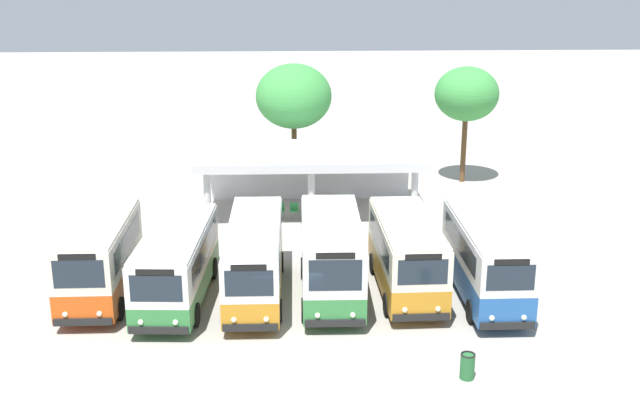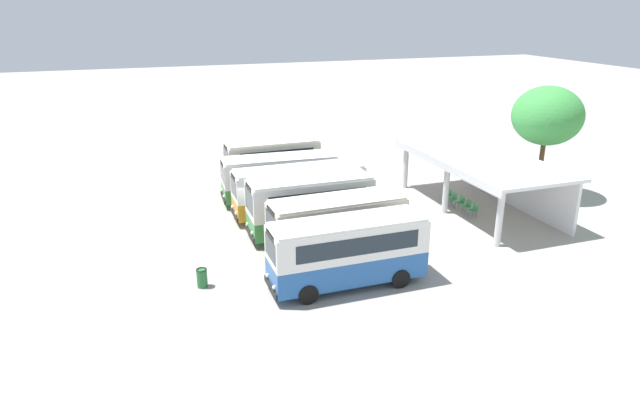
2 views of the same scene
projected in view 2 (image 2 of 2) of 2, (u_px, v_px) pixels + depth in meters
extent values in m
plane|color=#A39E93|center=(261.00, 229.00, 32.05)|extent=(180.00, 180.00, 0.00)
cylinder|color=black|center=(249.00, 187.00, 37.84)|extent=(0.23, 0.90, 0.90)
cylinder|color=black|center=(242.00, 178.00, 39.74)|extent=(0.23, 0.90, 0.90)
cylinder|color=black|center=(304.00, 181.00, 39.11)|extent=(0.23, 0.90, 0.90)
cylinder|color=black|center=(295.00, 173.00, 41.02)|extent=(0.23, 0.90, 0.90)
cube|color=#D14C14|center=(273.00, 173.00, 39.26)|extent=(2.30, 6.48, 1.14)
cube|color=beige|center=(272.00, 154.00, 38.79)|extent=(2.30, 6.48, 1.65)
cube|color=beige|center=(272.00, 142.00, 38.50)|extent=(2.23, 6.28, 0.12)
cube|color=black|center=(227.00, 183.00, 38.37)|extent=(2.14, 0.12, 0.28)
cube|color=#1E2833|center=(226.00, 157.00, 37.75)|extent=(1.85, 0.06, 1.07)
cube|color=black|center=(226.00, 148.00, 37.53)|extent=(1.35, 0.06, 0.24)
cube|color=#1E2833|center=(278.00, 157.00, 37.82)|extent=(0.08, 5.17, 0.91)
cube|color=#1E2833|center=(269.00, 149.00, 39.80)|extent=(0.08, 5.17, 0.91)
sphere|color=#EAEACC|center=(229.00, 182.00, 37.72)|extent=(0.20, 0.20, 0.20)
sphere|color=#EAEACC|center=(225.00, 177.00, 38.81)|extent=(0.20, 0.20, 0.20)
cylinder|color=black|center=(248.00, 202.00, 34.99)|extent=(0.27, 0.91, 0.90)
cylinder|color=black|center=(243.00, 191.00, 36.96)|extent=(0.27, 0.91, 0.90)
cylinder|color=black|center=(318.00, 195.00, 36.21)|extent=(0.27, 0.91, 0.90)
cylinder|color=black|center=(310.00, 185.00, 38.17)|extent=(0.27, 0.91, 0.90)
cube|color=#337F3D|center=(280.00, 188.00, 36.45)|extent=(2.67, 7.53, 0.92)
cube|color=silver|center=(280.00, 170.00, 36.04)|extent=(2.67, 7.53, 1.55)
cube|color=silver|center=(279.00, 157.00, 35.76)|extent=(2.59, 7.31, 0.12)
cube|color=black|center=(223.00, 198.00, 35.57)|extent=(2.16, 0.21, 0.28)
cube|color=#1E2833|center=(222.00, 174.00, 35.04)|extent=(1.87, 0.15, 1.00)
cube|color=black|center=(222.00, 164.00, 34.84)|extent=(1.37, 0.12, 0.24)
cube|color=#1E2833|center=(285.00, 174.00, 35.03)|extent=(0.35, 5.93, 0.85)
cube|color=#1E2833|center=(278.00, 164.00, 37.07)|extent=(0.35, 5.93, 0.85)
sphere|color=#EAEACC|center=(224.00, 196.00, 34.90)|extent=(0.20, 0.20, 0.20)
sphere|color=#EAEACC|center=(222.00, 190.00, 36.03)|extent=(0.20, 0.20, 0.20)
cylinder|color=black|center=(264.00, 219.00, 32.29)|extent=(0.22, 0.90, 0.90)
cylinder|color=black|center=(256.00, 207.00, 34.08)|extent=(0.22, 0.90, 0.90)
cylinder|color=black|center=(342.00, 209.00, 33.79)|extent=(0.22, 0.90, 0.90)
cylinder|color=black|center=(331.00, 199.00, 35.59)|extent=(0.22, 0.90, 0.90)
cube|color=orange|center=(299.00, 201.00, 33.78)|extent=(2.15, 7.92, 1.04)
cube|color=silver|center=(299.00, 181.00, 33.36)|extent=(2.15, 7.92, 1.52)
cube|color=silver|center=(299.00, 168.00, 33.08)|extent=(2.09, 7.68, 0.12)
cube|color=black|center=(235.00, 215.00, 32.69)|extent=(2.01, 0.11, 0.28)
cube|color=#1E2833|center=(234.00, 187.00, 32.13)|extent=(1.73, 0.06, 0.99)
cube|color=black|center=(233.00, 178.00, 31.93)|extent=(1.27, 0.06, 0.24)
cube|color=#1E2833|center=(306.00, 185.00, 32.44)|extent=(0.07, 6.33, 0.83)
cube|color=#1E2833|center=(295.00, 176.00, 34.30)|extent=(0.07, 6.33, 0.83)
sphere|color=#EAEACC|center=(236.00, 213.00, 32.07)|extent=(0.20, 0.20, 0.20)
sphere|color=#EAEACC|center=(233.00, 207.00, 33.11)|extent=(0.20, 0.20, 0.20)
cylinder|color=black|center=(279.00, 240.00, 29.45)|extent=(0.23, 0.90, 0.90)
cylinder|color=black|center=(269.00, 225.00, 31.45)|extent=(0.23, 0.90, 0.90)
cylinder|color=black|center=(353.00, 230.00, 30.73)|extent=(0.23, 0.90, 0.90)
cylinder|color=black|center=(338.00, 216.00, 32.72)|extent=(0.23, 0.90, 0.90)
cube|color=#337F3D|center=(310.00, 220.00, 30.94)|extent=(2.40, 6.82, 1.04)
cube|color=silver|center=(310.00, 195.00, 30.45)|extent=(2.40, 6.82, 1.83)
cube|color=silver|center=(310.00, 178.00, 30.13)|extent=(2.33, 6.62, 0.12)
cube|color=black|center=(250.00, 234.00, 30.02)|extent=(2.22, 0.12, 0.28)
cube|color=#1E2833|center=(249.00, 201.00, 29.41)|extent=(1.92, 0.07, 1.19)
cube|color=black|center=(249.00, 188.00, 29.16)|extent=(1.40, 0.06, 0.24)
cube|color=#1E2833|center=(318.00, 201.00, 29.43)|extent=(0.09, 5.44, 1.01)
cube|color=#1E2833|center=(305.00, 188.00, 31.50)|extent=(0.09, 5.44, 1.01)
sphere|color=#EAEACC|center=(252.00, 233.00, 29.35)|extent=(0.20, 0.20, 0.20)
sphere|color=#EAEACC|center=(247.00, 224.00, 30.50)|extent=(0.20, 0.20, 0.20)
cylinder|color=black|center=(304.00, 263.00, 26.80)|extent=(0.24, 0.91, 0.90)
cylinder|color=black|center=(291.00, 246.00, 28.70)|extent=(0.24, 0.91, 0.90)
cylinder|color=black|center=(383.00, 250.00, 28.23)|extent=(0.24, 0.91, 0.90)
cylinder|color=black|center=(365.00, 234.00, 30.13)|extent=(0.24, 0.91, 0.90)
cube|color=orange|center=(337.00, 239.00, 28.30)|extent=(2.43, 6.93, 1.13)
cube|color=beige|center=(337.00, 215.00, 27.86)|extent=(2.43, 6.93, 1.50)
cube|color=beige|center=(337.00, 200.00, 27.59)|extent=(2.36, 6.73, 0.12)
cube|color=black|center=(272.00, 257.00, 27.28)|extent=(2.14, 0.16, 0.28)
cube|color=#1E2833|center=(271.00, 223.00, 26.70)|extent=(1.85, 0.10, 0.98)
cube|color=black|center=(271.00, 212.00, 26.50)|extent=(1.35, 0.08, 0.24)
cube|color=#1E2833|center=(348.00, 221.00, 26.89)|extent=(0.18, 5.50, 0.83)
cube|color=#1E2833|center=(331.00, 207.00, 28.86)|extent=(0.18, 5.50, 0.83)
sphere|color=#EAEACC|center=(275.00, 256.00, 26.63)|extent=(0.20, 0.20, 0.20)
sphere|color=#EAEACC|center=(268.00, 246.00, 27.72)|extent=(0.20, 0.20, 0.20)
cylinder|color=black|center=(308.00, 295.00, 23.91)|extent=(0.22, 0.90, 0.90)
cylinder|color=black|center=(294.00, 274.00, 25.71)|extent=(0.22, 0.90, 0.90)
cylinder|color=black|center=(400.00, 278.00, 25.29)|extent=(0.22, 0.90, 0.90)
cylinder|color=black|center=(381.00, 260.00, 27.10)|extent=(0.22, 0.90, 0.90)
cube|color=#23569E|center=(347.00, 266.00, 25.32)|extent=(2.14, 7.15, 1.20)
cube|color=silver|center=(348.00, 239.00, 24.87)|extent=(2.14, 7.15, 1.51)
cube|color=silver|center=(348.00, 222.00, 24.60)|extent=(2.08, 6.94, 0.12)
cube|color=black|center=(271.00, 287.00, 24.35)|extent=(2.02, 0.10, 0.28)
cube|color=#1E2833|center=(271.00, 249.00, 23.74)|extent=(1.75, 0.05, 0.98)
cube|color=black|center=(270.00, 236.00, 23.54)|extent=(1.28, 0.05, 0.24)
cube|color=#1E2833|center=(359.00, 247.00, 23.95)|extent=(0.05, 5.72, 0.83)
cube|color=#1E2833|center=(341.00, 229.00, 25.82)|extent=(0.05, 5.72, 0.83)
sphere|color=#EAEACC|center=(274.00, 287.00, 23.73)|extent=(0.20, 0.20, 0.20)
sphere|color=#EAEACC|center=(268.00, 275.00, 24.77)|extent=(0.20, 0.20, 0.20)
cylinder|color=silver|center=(406.00, 165.00, 38.71)|extent=(0.36, 0.36, 3.20)
cylinder|color=silver|center=(446.00, 188.00, 34.00)|extent=(0.36, 0.36, 3.20)
cylinder|color=silver|center=(500.00, 218.00, 29.28)|extent=(0.36, 0.36, 3.20)
cube|color=white|center=(511.00, 180.00, 35.49)|extent=(11.41, 0.20, 3.20)
cube|color=white|center=(481.00, 158.00, 34.14)|extent=(11.91, 5.69, 0.20)
cube|color=white|center=(441.00, 166.00, 33.35)|extent=(11.91, 0.10, 0.28)
cylinder|color=slate|center=(446.00, 200.00, 36.04)|extent=(0.03, 0.03, 0.44)
cylinder|color=slate|center=(443.00, 198.00, 36.35)|extent=(0.03, 0.03, 0.44)
cylinder|color=slate|center=(450.00, 199.00, 36.16)|extent=(0.03, 0.03, 0.44)
cylinder|color=slate|center=(447.00, 198.00, 36.47)|extent=(0.03, 0.03, 0.44)
cube|color=#2D8C47|center=(447.00, 195.00, 36.17)|extent=(0.46, 0.46, 0.04)
cube|color=#2D8C47|center=(450.00, 192.00, 36.18)|extent=(0.44, 0.06, 0.40)
cylinder|color=slate|center=(451.00, 204.00, 35.36)|extent=(0.03, 0.03, 0.44)
cylinder|color=slate|center=(448.00, 202.00, 35.67)|extent=(0.03, 0.03, 0.44)
cylinder|color=slate|center=(455.00, 203.00, 35.48)|extent=(0.03, 0.03, 0.44)
cylinder|color=slate|center=(452.00, 201.00, 35.79)|extent=(0.03, 0.03, 0.44)
cube|color=#2D8C47|center=(452.00, 199.00, 35.49)|extent=(0.46, 0.46, 0.04)
cube|color=#2D8C47|center=(455.00, 196.00, 35.50)|extent=(0.44, 0.06, 0.40)
cylinder|color=slate|center=(458.00, 207.00, 34.73)|extent=(0.03, 0.03, 0.44)
cylinder|color=slate|center=(455.00, 206.00, 35.04)|extent=(0.03, 0.03, 0.44)
cylinder|color=slate|center=(463.00, 207.00, 34.85)|extent=(0.03, 0.03, 0.44)
cylinder|color=slate|center=(460.00, 205.00, 35.16)|extent=(0.03, 0.03, 0.44)
cube|color=#2D8C47|center=(459.00, 203.00, 34.86)|extent=(0.46, 0.46, 0.04)
cube|color=#2D8C47|center=(462.00, 199.00, 34.87)|extent=(0.44, 0.06, 0.40)
cylinder|color=slate|center=(465.00, 211.00, 34.07)|extent=(0.03, 0.03, 0.44)
cylinder|color=slate|center=(461.00, 210.00, 34.38)|extent=(0.03, 0.03, 0.44)
cylinder|color=slate|center=(470.00, 211.00, 34.20)|extent=(0.03, 0.03, 0.44)
cylinder|color=slate|center=(466.00, 209.00, 34.50)|extent=(0.03, 0.03, 0.44)
cube|color=#2D8C47|center=(466.00, 206.00, 34.21)|extent=(0.46, 0.46, 0.04)
cube|color=#2D8C47|center=(469.00, 203.00, 34.21)|extent=(0.44, 0.06, 0.40)
cylinder|color=slate|center=(471.00, 216.00, 33.41)|extent=(0.03, 0.03, 0.44)
cylinder|color=slate|center=(468.00, 214.00, 33.72)|extent=(0.03, 0.03, 0.44)
cylinder|color=slate|center=(476.00, 215.00, 33.53)|extent=(0.03, 0.03, 0.44)
cylinder|color=slate|center=(473.00, 213.00, 33.84)|extent=(0.03, 0.03, 0.44)
cube|color=#2D8C47|center=(472.00, 211.00, 33.54)|extent=(0.46, 0.46, 0.04)
cube|color=#2D8C47|center=(475.00, 207.00, 33.55)|extent=(0.44, 0.06, 0.40)
cylinder|color=brown|center=(540.00, 169.00, 37.02)|extent=(0.32, 0.32, 3.75)
ellipsoid|color=green|center=(547.00, 116.00, 35.83)|extent=(4.50, 4.50, 3.82)
cylinder|color=#266633|center=(202.00, 278.00, 25.36)|extent=(0.48, 0.48, 0.85)
torus|color=black|center=(201.00, 270.00, 25.21)|extent=(0.49, 0.49, 0.06)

